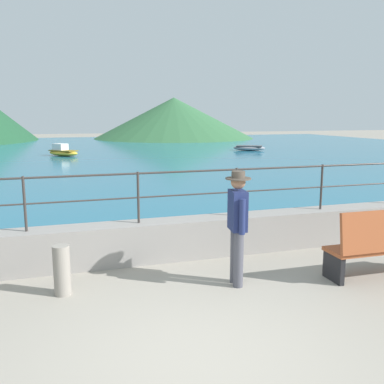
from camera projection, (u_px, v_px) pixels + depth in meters
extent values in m
plane|color=gray|center=(195.00, 357.00, 4.54)|extent=(120.00, 120.00, 0.00)
cube|color=gray|center=(139.00, 242.00, 7.49)|extent=(20.00, 0.56, 0.70)
cylinder|color=#383330|center=(25.00, 204.00, 6.80)|extent=(0.04, 0.04, 0.90)
cylinder|color=#383330|center=(138.00, 198.00, 7.34)|extent=(0.04, 0.04, 0.90)
cylinder|color=#383330|center=(236.00, 192.00, 7.89)|extent=(0.04, 0.04, 0.90)
cylinder|color=#383330|center=(321.00, 187.00, 8.43)|extent=(0.04, 0.04, 0.90)
cylinder|color=#383330|center=(138.00, 173.00, 7.27)|extent=(18.40, 0.04, 0.04)
cylinder|color=#383330|center=(138.00, 198.00, 7.34)|extent=(18.40, 0.03, 0.03)
cube|color=#236B89|center=(78.00, 153.00, 28.79)|extent=(64.00, 44.32, 0.06)
cone|color=#33663D|center=(174.00, 118.00, 47.63)|extent=(18.03, 18.03, 4.56)
cube|color=#9E4C28|center=(377.00, 248.00, 6.79)|extent=(1.71, 0.56, 0.06)
cube|color=black|center=(334.00, 267.00, 6.61)|extent=(0.09, 0.47, 0.43)
cylinder|color=#4C4C56|center=(238.00, 259.00, 6.34)|extent=(0.15, 0.15, 0.86)
cylinder|color=#4C4C56|center=(235.00, 255.00, 6.52)|extent=(0.15, 0.15, 0.86)
cube|color=navy|center=(238.00, 210.00, 6.30)|extent=(0.27, 0.39, 0.60)
cylinder|color=navy|center=(242.00, 217.00, 6.07)|extent=(0.09, 0.09, 0.52)
cylinder|color=navy|center=(233.00, 210.00, 6.54)|extent=(0.09, 0.09, 0.52)
sphere|color=#9E7051|center=(238.00, 182.00, 6.22)|extent=(0.22, 0.22, 0.22)
cylinder|color=#4C4238|center=(238.00, 178.00, 6.21)|extent=(0.38, 0.38, 0.02)
cylinder|color=#4C4238|center=(238.00, 174.00, 6.20)|extent=(0.20, 0.20, 0.10)
cylinder|color=gray|center=(62.00, 270.00, 6.07)|extent=(0.24, 0.24, 0.73)
ellipsoid|color=gray|center=(249.00, 148.00, 30.75)|extent=(2.45, 1.91, 0.36)
cube|color=#4D4D51|center=(249.00, 146.00, 30.73)|extent=(1.98, 1.57, 0.06)
ellipsoid|color=gold|center=(63.00, 153.00, 26.67)|extent=(2.21, 2.31, 0.36)
cube|color=brown|center=(63.00, 151.00, 26.64)|extent=(1.80, 1.88, 0.06)
cube|color=silver|center=(60.00, 147.00, 26.72)|extent=(1.00, 1.02, 0.40)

